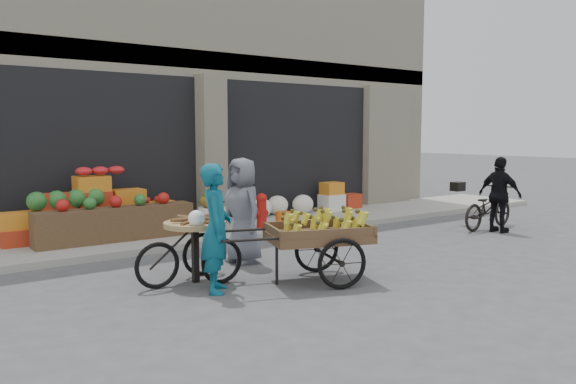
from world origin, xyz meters
TOP-DOWN VIEW (x-y plane):
  - ground at (0.00, 0.00)m, footprint 80.00×80.00m
  - sidewalk at (0.00, 4.10)m, footprint 18.00×2.20m
  - building at (0.00, 8.03)m, footprint 14.00×6.45m
  - fruit_display at (-2.48, 4.38)m, footprint 3.10×1.12m
  - pineapple_bin at (-0.75, 3.60)m, footprint 0.52×0.52m
  - fire_hydrant at (0.35, 3.55)m, footprint 0.22×0.22m
  - orange_bucket at (0.85, 3.50)m, footprint 0.32×0.32m
  - right_bay_goods at (2.61, 4.70)m, footprint 3.35×0.60m
  - seated_person at (-0.35, 4.20)m, footprint 0.51×0.43m
  - banana_cart at (-1.06, 0.06)m, footprint 2.46×1.58m
  - vendor_woman at (-2.39, 0.41)m, footprint 0.65×0.72m
  - tricycle_cart at (-2.42, 0.98)m, footprint 1.42×0.84m
  - vendor_grey at (-1.27, 1.62)m, footprint 0.60×0.85m
  - bicycle at (4.58, 1.24)m, footprint 1.76×0.73m
  - cyclist at (4.38, 0.84)m, footprint 0.45×0.94m

SIDE VIEW (x-z plane):
  - ground at x=0.00m, z-range 0.00..0.00m
  - sidewalk at x=0.00m, z-range 0.00..0.12m
  - orange_bucket at x=0.85m, z-range 0.12..0.42m
  - pineapple_bin at x=-0.75m, z-range 0.12..0.62m
  - right_bay_goods at x=2.61m, z-range 0.06..0.76m
  - bicycle at x=4.58m, z-range 0.00..0.90m
  - fire_hydrant at x=0.35m, z-range 0.15..0.86m
  - tricycle_cart at x=-2.42m, z-range 0.09..1.04m
  - seated_person at x=-0.35m, z-range 0.12..1.05m
  - fruit_display at x=-2.48m, z-range 0.05..1.29m
  - banana_cart at x=-1.06m, z-range 0.22..1.18m
  - cyclist at x=4.38m, z-range 0.00..1.55m
  - vendor_woman at x=-2.39m, z-range 0.00..1.65m
  - vendor_grey at x=-1.27m, z-range 0.00..1.65m
  - building at x=0.00m, z-range -0.13..6.87m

